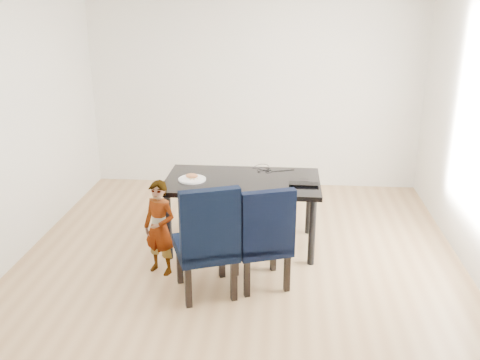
# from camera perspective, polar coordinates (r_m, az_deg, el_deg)

# --- Properties ---
(floor) EXTENTS (4.50, 5.00, 0.01)m
(floor) POSITION_cam_1_polar(r_m,az_deg,el_deg) (5.40, -0.18, -9.31)
(floor) COLOR tan
(floor) RESTS_ON ground
(wall_back) EXTENTS (4.50, 0.01, 2.70)m
(wall_back) POSITION_cam_1_polar(r_m,az_deg,el_deg) (7.34, 1.55, 9.67)
(wall_back) COLOR white
(wall_back) RESTS_ON ground
(wall_front) EXTENTS (4.50, 0.01, 2.70)m
(wall_front) POSITION_cam_1_polar(r_m,az_deg,el_deg) (2.57, -5.22, -9.45)
(wall_front) COLOR white
(wall_front) RESTS_ON ground
(wall_left) EXTENTS (0.01, 5.00, 2.70)m
(wall_left) POSITION_cam_1_polar(r_m,az_deg,el_deg) (5.56, -24.12, 4.84)
(wall_left) COLOR silver
(wall_left) RESTS_ON ground
(dining_table) EXTENTS (1.60, 0.90, 0.75)m
(dining_table) POSITION_cam_1_polar(r_m,az_deg,el_deg) (5.68, 0.26, -3.52)
(dining_table) COLOR black
(dining_table) RESTS_ON floor
(chair_left) EXTENTS (0.67, 0.68, 1.07)m
(chair_left) POSITION_cam_1_polar(r_m,az_deg,el_deg) (4.76, -3.73, -6.18)
(chair_left) COLOR black
(chair_left) RESTS_ON floor
(chair_right) EXTENTS (0.62, 0.63, 0.99)m
(chair_right) POSITION_cam_1_polar(r_m,az_deg,el_deg) (4.91, 2.27, -5.83)
(chair_right) COLOR black
(chair_right) RESTS_ON floor
(child) EXTENTS (0.40, 0.34, 0.93)m
(child) POSITION_cam_1_polar(r_m,az_deg,el_deg) (5.16, -8.57, -5.07)
(child) COLOR #E85D13
(child) RESTS_ON floor
(plate) EXTENTS (0.30, 0.30, 0.02)m
(plate) POSITION_cam_1_polar(r_m,az_deg,el_deg) (5.55, -5.13, 0.08)
(plate) COLOR white
(plate) RESTS_ON dining_table
(sandwich) EXTENTS (0.14, 0.09, 0.05)m
(sandwich) POSITION_cam_1_polar(r_m,az_deg,el_deg) (5.55, -5.16, 0.45)
(sandwich) COLOR #B76E41
(sandwich) RESTS_ON plate
(laptop) EXTENTS (0.30, 0.20, 0.02)m
(laptop) POSITION_cam_1_polar(r_m,az_deg,el_deg) (5.46, 6.82, -0.29)
(laptop) COLOR black
(laptop) RESTS_ON dining_table
(cable_tangle) EXTENTS (0.21, 0.21, 0.01)m
(cable_tangle) POSITION_cam_1_polar(r_m,az_deg,el_deg) (5.81, 2.61, 0.98)
(cable_tangle) COLOR black
(cable_tangle) RESTS_ON dining_table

